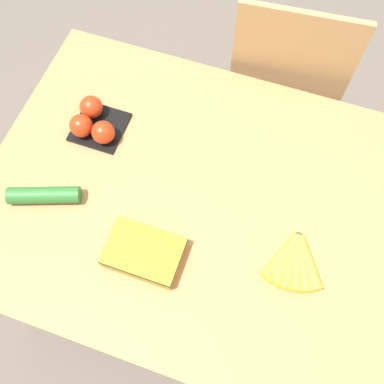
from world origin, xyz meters
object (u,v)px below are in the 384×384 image
Objects in this scene: carrot_bag at (144,252)px; cucumber_near at (44,195)px; chair at (282,89)px; banana_bunch at (294,261)px; tomato_pack at (93,123)px.

carrot_bag is 0.33m from cucumber_near.
chair reaches higher than cucumber_near.
banana_bunch is 1.08× the size of tomato_pack.
tomato_pack is at bearing 132.03° from carrot_bag.
banana_bunch is 0.70m from tomato_pack.
chair is at bearing 103.26° from banana_bunch.
chair reaches higher than banana_bunch.
tomato_pack reaches higher than banana_bunch.
chair is at bearing 46.87° from tomato_pack.
cucumber_near is at bearing 169.07° from carrot_bag.
chair is at bearing 56.03° from cucumber_near.
tomato_pack is 0.76× the size of carrot_bag.
tomato_pack is at bearing 41.67° from chair.
chair reaches higher than carrot_bag.
cucumber_near is at bearing -176.24° from banana_bunch.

